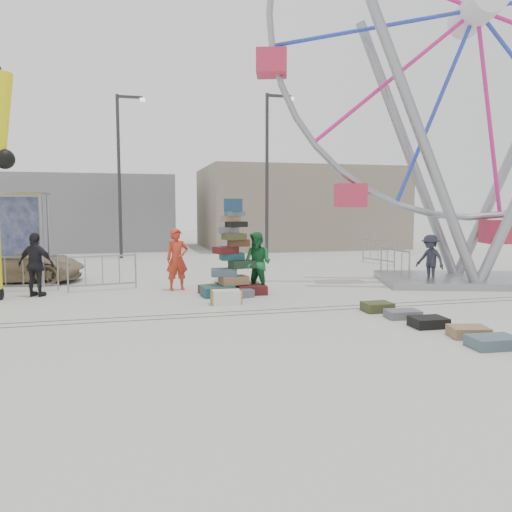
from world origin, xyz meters
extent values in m
plane|color=#9E9E99|center=(0.00, 0.00, 0.00)|extent=(90.00, 90.00, 0.00)
cube|color=#47443F|center=(0.00, 0.60, 0.00)|extent=(40.00, 0.04, 0.01)
cube|color=#47443F|center=(0.00, 1.00, 0.00)|extent=(40.00, 0.04, 0.01)
cube|color=gray|center=(7.00, 20.00, 2.50)|extent=(12.00, 8.00, 5.00)
cube|color=gray|center=(-6.00, 22.00, 2.20)|extent=(10.00, 8.00, 4.40)
cylinder|color=#2D2D30|center=(3.00, 13.00, 4.00)|extent=(0.16, 0.16, 8.00)
cube|color=#2D2D30|center=(3.60, 13.00, 7.90)|extent=(1.20, 0.15, 0.12)
cube|color=silver|center=(4.20, 13.00, 7.80)|extent=(0.25, 0.25, 0.12)
cylinder|color=#2D2D30|center=(-4.00, 15.00, 4.00)|extent=(0.16, 0.16, 8.00)
cube|color=#2D2D30|center=(-3.40, 15.00, 7.90)|extent=(1.20, 0.15, 0.12)
cube|color=silver|center=(-2.80, 15.00, 7.80)|extent=(0.25, 0.25, 0.12)
cube|color=#1B4F53|center=(-1.16, 3.20, 0.15)|extent=(0.98, 0.73, 0.29)
cube|color=#531617|center=(-0.14, 3.28, 0.14)|extent=(0.88, 0.64, 0.27)
cube|color=#4E2E19|center=(-1.20, 3.76, 0.12)|extent=(0.91, 0.74, 0.25)
cube|color=#3E4321|center=(-0.19, 3.84, 0.14)|extent=(0.82, 0.57, 0.27)
cube|color=slate|center=(-0.62, 2.90, 0.11)|extent=(0.87, 0.68, 0.23)
cube|color=black|center=(-0.71, 4.02, 0.12)|extent=(0.76, 0.53, 0.25)
cube|color=#99734E|center=(-0.66, 3.40, 0.42)|extent=(0.87, 0.66, 0.25)
cube|color=slate|center=(-0.95, 3.42, 0.65)|extent=(0.77, 0.58, 0.23)
cube|color=#1B3221|center=(-0.41, 3.40, 0.88)|extent=(0.78, 0.60, 0.23)
cube|color=#1B4F53|center=(-0.68, 3.57, 1.10)|extent=(0.69, 0.47, 0.20)
cube|color=#531617|center=(-0.88, 3.50, 1.30)|extent=(0.76, 0.64, 0.20)
cube|color=#4E2E19|center=(-0.50, 3.47, 1.50)|extent=(0.65, 0.48, 0.20)
cube|color=#3E4321|center=(-0.66, 3.35, 1.69)|extent=(0.70, 0.54, 0.18)
cube|color=slate|center=(-0.78, 3.49, 1.87)|extent=(0.64, 0.48, 0.18)
cube|color=black|center=(-0.57, 3.41, 2.04)|extent=(0.63, 0.50, 0.16)
cube|color=#99734E|center=(-0.72, 3.46, 2.20)|extent=(0.55, 0.37, 0.16)
cube|color=slate|center=(-0.63, 3.37, 2.35)|extent=(0.59, 0.46, 0.14)
cylinder|color=navy|center=(-0.66, 3.40, 2.60)|extent=(0.54, 0.54, 0.36)
sphere|color=black|center=(-6.76, 4.02, 3.81)|extent=(0.54, 0.54, 0.54)
cube|color=gray|center=(7.32, 3.61, 0.11)|extent=(6.24, 4.79, 0.22)
cylinder|color=gray|center=(5.34, 3.18, 4.41)|extent=(3.76, 1.45, 8.93)
cylinder|color=gray|center=(5.93, 5.08, 4.41)|extent=(3.76, 1.45, 8.93)
cylinder|color=gray|center=(9.30, 4.03, 4.41)|extent=(3.76, 1.45, 8.93)
cylinder|color=white|center=(7.32, 3.61, 8.81)|extent=(1.77, 2.64, 1.10)
torus|color=gray|center=(7.32, 3.61, 8.81)|extent=(12.89, 4.20, 13.44)
cube|color=#C32945|center=(7.32, 3.61, 1.65)|extent=(1.24, 1.24, 0.77)
cylinder|color=gray|center=(-6.21, 6.54, 1.48)|extent=(0.10, 0.10, 2.97)
cube|color=navy|center=(-7.17, 6.77, 1.78)|extent=(1.83, 0.47, 2.17)
cube|color=silver|center=(-1.15, 2.01, 0.18)|extent=(0.81, 0.50, 0.37)
cube|color=#3E4321|center=(2.24, 0.18, 0.11)|extent=(0.68, 0.55, 0.23)
cube|color=slate|center=(2.46, -0.64, 0.09)|extent=(0.80, 0.56, 0.19)
cube|color=black|center=(2.53, -1.54, 0.11)|extent=(0.75, 0.59, 0.21)
cube|color=#99734E|center=(2.80, -2.46, 0.11)|extent=(0.82, 0.68, 0.21)
cube|color=slate|center=(2.75, -3.22, 0.11)|extent=(0.89, 0.62, 0.21)
imported|color=red|center=(-2.18, 4.58, 0.95)|extent=(0.76, 0.57, 1.89)
imported|color=#18622F|center=(0.03, 3.30, 0.91)|extent=(1.10, 1.11, 1.81)
imported|color=black|center=(-6.16, 4.45, 0.91)|extent=(1.16, 0.83, 1.82)
imported|color=#282A35|center=(6.12, 3.87, 0.81)|extent=(0.92, 1.19, 1.63)
imported|color=#927B5E|center=(-7.41, 7.45, 0.63)|extent=(4.70, 2.44, 1.27)
camera|label=1|loc=(-3.57, -10.69, 2.52)|focal=35.00mm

